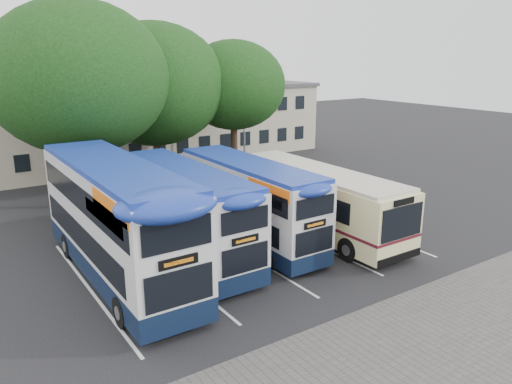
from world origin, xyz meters
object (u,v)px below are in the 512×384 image
at_px(lamp_post, 244,104).
at_px(tree_mid, 154,84).
at_px(tree_right, 233,85).
at_px(bus_single, 315,196).
at_px(tree_left, 78,78).
at_px(bus_dd_left, 116,216).
at_px(bus_dd_mid, 185,208).
at_px(bus_dd_right, 249,199).

relative_size(lamp_post, tree_mid, 0.83).
height_order(tree_right, bus_single, tree_right).
distance_m(tree_left, bus_dd_left, 11.73).
distance_m(lamp_post, tree_left, 14.36).
distance_m(bus_dd_left, bus_dd_mid, 3.31).
bearing_deg(bus_dd_mid, tree_mid, 72.28).
distance_m(lamp_post, bus_dd_left, 21.23).
distance_m(tree_mid, tree_right, 5.65).
height_order(lamp_post, bus_dd_left, lamp_post).
xyz_separation_m(lamp_post, tree_mid, (-8.22, -1.85, 1.86)).
distance_m(tree_right, bus_dd_right, 13.67).
relative_size(tree_mid, bus_dd_right, 1.14).
distance_m(lamp_post, tree_mid, 8.63).
distance_m(tree_right, bus_dd_mid, 15.36).
relative_size(tree_mid, bus_dd_mid, 1.11).
bearing_deg(bus_dd_mid, bus_single, -5.54).
bearing_deg(bus_dd_left, bus_single, -1.22).
distance_m(lamp_post, tree_right, 4.14).
bearing_deg(tree_left, bus_single, -51.77).
distance_m(lamp_post, bus_dd_mid, 18.72).
distance_m(tree_left, bus_dd_mid, 11.45).
distance_m(tree_mid, bus_dd_left, 15.10).
bearing_deg(bus_dd_left, bus_dd_mid, 8.04).
bearing_deg(lamp_post, tree_right, -134.04).
distance_m(tree_left, bus_single, 14.79).
relative_size(lamp_post, bus_dd_left, 0.78).
xyz_separation_m(tree_right, bus_dd_mid, (-9.46, -11.26, -4.45)).
height_order(tree_left, bus_single, tree_left).
xyz_separation_m(lamp_post, bus_single, (-5.13, -14.67, -3.21)).
bearing_deg(bus_single, lamp_post, 70.72).
relative_size(tree_right, bus_single, 0.89).
bearing_deg(bus_single, bus_dd_right, 170.95).
xyz_separation_m(bus_dd_left, bus_dd_right, (6.60, 0.36, -0.45)).
relative_size(tree_left, bus_dd_mid, 1.20).
distance_m(bus_dd_left, bus_single, 10.25).
distance_m(bus_dd_mid, bus_dd_right, 3.35).
bearing_deg(bus_dd_left, bus_dd_right, 3.12).
xyz_separation_m(tree_left, tree_mid, (5.35, 2.10, -0.64)).
height_order(bus_dd_left, bus_single, bus_dd_left).
relative_size(bus_dd_left, bus_dd_mid, 1.17).
distance_m(tree_right, bus_single, 13.12).
bearing_deg(tree_mid, bus_dd_right, -92.50).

